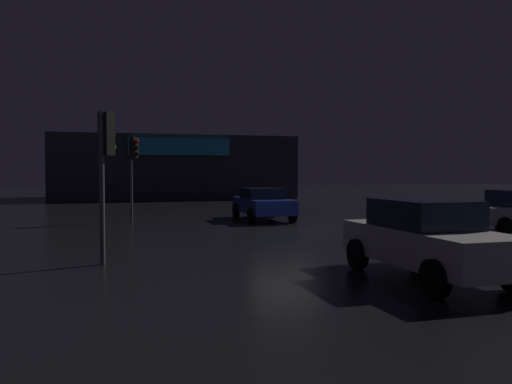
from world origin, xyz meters
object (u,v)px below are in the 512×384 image
at_px(car_far, 263,203).
at_px(traffic_signal_opposite, 134,157).
at_px(store_building, 172,168).
at_px(traffic_signal_cross_left, 106,152).
at_px(car_crossing, 427,239).

bearing_deg(car_far, traffic_signal_opposite, 172.33).
height_order(store_building, traffic_signal_cross_left, store_building).
relative_size(traffic_signal_cross_left, car_crossing, 0.82).
xyz_separation_m(car_far, car_crossing, (-0.55, -13.70, 0.06)).
bearing_deg(store_building, traffic_signal_cross_left, -99.66).
bearing_deg(traffic_signal_opposite, store_building, 78.68).
bearing_deg(car_crossing, car_far, 87.72).
xyz_separation_m(store_building, traffic_signal_opposite, (-4.32, -21.57, 0.30)).
xyz_separation_m(traffic_signal_cross_left, car_crossing, (6.36, -3.69, -1.85)).
relative_size(store_building, traffic_signal_cross_left, 5.32).
height_order(store_building, car_crossing, store_building).
xyz_separation_m(store_building, traffic_signal_cross_left, (-5.50, -32.35, 0.14)).
height_order(traffic_signal_opposite, car_crossing, traffic_signal_opposite).
relative_size(traffic_signal_opposite, car_crossing, 0.84).
bearing_deg(traffic_signal_opposite, traffic_signal_cross_left, -96.28).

